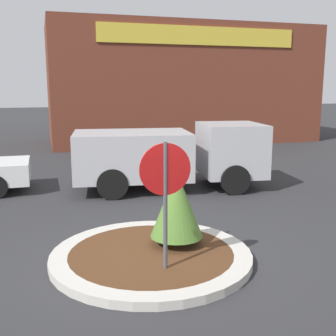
# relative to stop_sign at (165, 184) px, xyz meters

# --- Properties ---
(ground_plane) EXTENTS (120.00, 120.00, 0.00)m
(ground_plane) POSITION_rel_stop_sign_xyz_m (-0.05, 0.72, -1.55)
(ground_plane) COLOR #2D2D30
(traffic_island) EXTENTS (3.57, 3.57, 0.15)m
(traffic_island) POSITION_rel_stop_sign_xyz_m (-0.05, 0.72, -1.47)
(traffic_island) COLOR #BCB7AD
(traffic_island) RESTS_ON ground_plane
(stop_sign) EXTENTS (0.83, 0.07, 2.22)m
(stop_sign) POSITION_rel_stop_sign_xyz_m (0.00, 0.00, 0.00)
(stop_sign) COLOR #4C4C51
(stop_sign) RESTS_ON ground_plane
(island_shrub) EXTENTS (0.97, 0.97, 1.40)m
(island_shrub) POSITION_rel_stop_sign_xyz_m (0.49, 0.95, -0.62)
(island_shrub) COLOR brown
(island_shrub) RESTS_ON traffic_island
(utility_truck) EXTENTS (5.84, 2.86, 1.95)m
(utility_truck) POSITION_rel_stop_sign_xyz_m (1.81, 5.77, -0.47)
(utility_truck) COLOR #B2B2B7
(utility_truck) RESTS_ON ground_plane
(storefront_building) EXTENTS (14.60, 6.07, 6.33)m
(storefront_building) POSITION_rel_stop_sign_xyz_m (5.91, 17.10, 1.62)
(storefront_building) COLOR brown
(storefront_building) RESTS_ON ground_plane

